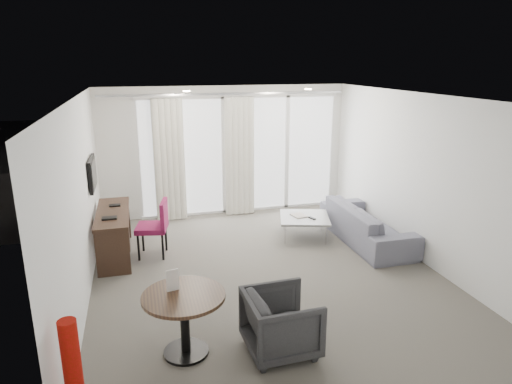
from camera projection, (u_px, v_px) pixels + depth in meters
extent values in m
cube|color=#59554C|center=(266.00, 273.00, 6.83)|extent=(5.00, 6.00, 0.00)
cube|color=white|center=(267.00, 97.00, 6.11)|extent=(5.00, 6.00, 0.00)
cube|color=silver|center=(80.00, 203.00, 5.86)|extent=(0.00, 6.00, 2.60)
cube|color=silver|center=(421.00, 179.00, 7.09)|extent=(0.00, 6.00, 2.60)
cube|color=silver|center=(370.00, 287.00, 3.69)|extent=(5.00, 0.00, 2.60)
cylinder|color=#FFE0B2|center=(187.00, 91.00, 7.38)|extent=(0.12, 0.12, 0.02)
cylinder|color=#FFE0B2|center=(308.00, 89.00, 7.90)|extent=(0.12, 0.12, 0.02)
imported|color=#2B2B2D|center=(281.00, 323.00, 4.92)|extent=(0.79, 0.77, 0.69)
imported|color=slate|center=(366.00, 224.00, 7.98)|extent=(0.85, 2.18, 0.64)
cube|color=#4D4D50|center=(227.00, 194.00, 11.10)|extent=(5.60, 3.00, 0.12)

